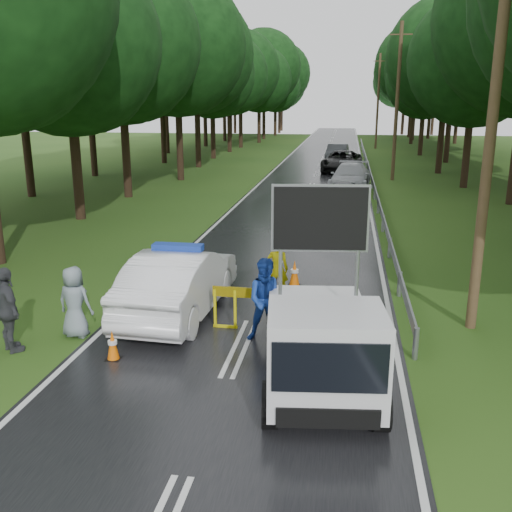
% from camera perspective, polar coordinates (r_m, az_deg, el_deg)
% --- Properties ---
extents(ground, '(160.00, 160.00, 0.00)m').
position_cam_1_polar(ground, '(12.61, -1.58, -9.13)').
color(ground, '#214313').
rests_on(ground, ground).
extents(road, '(7.00, 140.00, 0.02)m').
position_cam_1_polar(road, '(41.66, 6.05, 8.09)').
color(road, black).
rests_on(road, ground).
extents(guardrail, '(0.12, 60.06, 0.70)m').
position_cam_1_polar(guardrail, '(41.24, 11.24, 8.56)').
color(guardrail, gray).
rests_on(guardrail, ground).
extents(utility_pole_near, '(1.40, 0.24, 10.00)m').
position_cam_1_polar(utility_pole_near, '(13.62, 22.67, 13.54)').
color(utility_pole_near, '#4C3923').
rests_on(utility_pole_near, ground).
extents(utility_pole_mid, '(1.40, 0.24, 10.00)m').
position_cam_1_polar(utility_pole_mid, '(39.39, 13.93, 14.70)').
color(utility_pole_mid, '#4C3923').
rests_on(utility_pole_mid, ground).
extents(utility_pole_far, '(1.40, 0.24, 10.00)m').
position_cam_1_polar(utility_pole_far, '(65.35, 12.10, 14.90)').
color(utility_pole_far, '#4C3923').
rests_on(utility_pole_far, ground).
extents(police_sedan, '(1.97, 5.09, 1.82)m').
position_cam_1_polar(police_sedan, '(14.34, -7.69, -2.63)').
color(police_sedan, white).
rests_on(police_sedan, ground).
extents(work_truck, '(2.49, 4.75, 3.63)m').
position_cam_1_polar(work_truck, '(10.57, 6.52, -8.42)').
color(work_truck, gray).
rests_on(work_truck, ground).
extents(barrier, '(2.52, 0.10, 1.04)m').
position_cam_1_polar(barrier, '(13.17, 0.99, -4.36)').
color(barrier, '#D4CA0B').
rests_on(barrier, ground).
extents(officer, '(0.61, 0.41, 1.63)m').
position_cam_1_polar(officer, '(15.37, 2.15, -1.33)').
color(officer, yellow).
rests_on(officer, ground).
extents(civilian, '(1.01, 0.84, 1.90)m').
position_cam_1_polar(civilian, '(12.63, 1.14, -4.44)').
color(civilian, '#173795').
rests_on(civilian, ground).
extents(bystander_mid, '(1.14, 1.05, 1.87)m').
position_cam_1_polar(bystander_mid, '(13.17, -23.55, -4.99)').
color(bystander_mid, '#393A40').
rests_on(bystander_mid, ground).
extents(bystander_right, '(0.86, 0.61, 1.65)m').
position_cam_1_polar(bystander_right, '(13.51, -17.69, -4.41)').
color(bystander_right, gray).
rests_on(bystander_right, ground).
extents(queue_car_first, '(1.84, 4.02, 1.34)m').
position_cam_1_polar(queue_car_first, '(28.65, 8.66, 6.04)').
color(queue_car_first, '#3E4145').
rests_on(queue_car_first, ground).
extents(queue_car_second, '(2.66, 5.56, 1.56)m').
position_cam_1_polar(queue_car_second, '(34.58, 9.40, 7.78)').
color(queue_car_second, '#ABADB3').
rests_on(queue_car_second, ground).
extents(queue_car_third, '(3.21, 5.84, 1.55)m').
position_cam_1_polar(queue_car_third, '(43.69, 8.57, 9.35)').
color(queue_car_third, black).
rests_on(queue_car_third, ground).
extents(queue_car_fourth, '(1.99, 4.88, 1.57)m').
position_cam_1_polar(queue_car_fourth, '(49.66, 8.12, 10.09)').
color(queue_car_fourth, '#3F4146').
rests_on(queue_car_fourth, ground).
extents(cone_near_left, '(0.31, 0.31, 0.65)m').
position_cam_1_polar(cone_near_left, '(12.29, -14.14, -8.68)').
color(cone_near_left, black).
rests_on(cone_near_left, ground).
extents(cone_center, '(0.33, 0.33, 0.70)m').
position_cam_1_polar(cone_center, '(14.24, 1.87, -4.73)').
color(cone_center, black).
rests_on(cone_center, ground).
extents(cone_far, '(0.37, 0.37, 0.78)m').
position_cam_1_polar(cone_far, '(16.48, 3.87, -1.79)').
color(cone_far, black).
rests_on(cone_far, ground).
extents(cone_left_mid, '(0.36, 0.36, 0.77)m').
position_cam_1_polar(cone_left_mid, '(16.06, -11.62, -2.55)').
color(cone_left_mid, black).
rests_on(cone_left_mid, ground).
extents(cone_right, '(0.34, 0.34, 0.72)m').
position_cam_1_polar(cone_right, '(13.70, 11.67, -5.83)').
color(cone_right, black).
rests_on(cone_right, ground).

